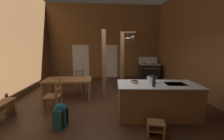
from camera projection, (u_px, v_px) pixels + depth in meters
ground_plane at (109, 107)px, 4.38m from camera, size 7.63×9.41×0.10m
wall_back at (105, 42)px, 8.30m from camera, size 7.63×0.14×4.47m
wall_right at (217, 37)px, 4.25m from camera, size 0.14×9.41×4.47m
glazed_door_back_left at (81, 61)px, 8.32m from camera, size 1.00×0.01×2.05m
glazed_panel_back_right at (111, 61)px, 8.45m from camera, size 0.84×0.01×2.05m
kitchen_island at (157, 100)px, 3.66m from camera, size 2.24×1.15×0.92m
stove_range at (149, 71)px, 7.92m from camera, size 1.22×0.92×1.32m
support_post_with_pot_rack at (123, 57)px, 5.33m from camera, size 0.59×0.24×2.82m
support_post_center at (104, 61)px, 4.70m from camera, size 0.14×0.14×2.82m
step_stool at (156, 127)px, 2.90m from camera, size 0.42×0.37×0.30m
dining_table at (69, 81)px, 4.95m from camera, size 1.72×0.94×0.74m
ladderback_chair_near_window at (82, 80)px, 5.87m from camera, size 0.62×0.62×0.95m
ladderback_chair_by_post at (54, 95)px, 4.03m from camera, size 0.46×0.46×0.95m
backpack at (60, 115)px, 3.15m from camera, size 0.36×0.37×0.60m
stockpot_on_counter at (152, 79)px, 3.66m from camera, size 0.30×0.23×0.20m
mixing_bowl_on_counter at (135, 82)px, 3.64m from camera, size 0.20×0.20×0.07m
bottle_tall_on_counter at (154, 81)px, 3.29m from camera, size 0.08×0.08×0.34m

